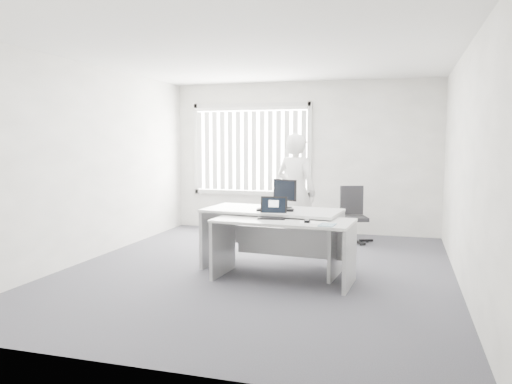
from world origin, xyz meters
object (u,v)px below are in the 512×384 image
(office_chair, at_px, (353,225))
(person, at_px, (296,193))
(monitor, at_px, (285,193))
(desk_far, at_px, (272,226))
(laptop, at_px, (272,208))
(desk_near, at_px, (283,236))

(office_chair, distance_m, person, 1.36)
(monitor, bearing_deg, person, 118.45)
(desk_far, xyz_separation_m, laptop, (0.12, -0.44, 0.30))
(laptop, bearing_deg, desk_near, -17.72)
(office_chair, height_order, monitor, monitor)
(person, height_order, monitor, person)
(person, relative_size, monitor, 4.78)
(office_chair, relative_size, person, 0.52)
(office_chair, relative_size, laptop, 2.86)
(laptop, distance_m, monitor, 0.68)
(desk_near, bearing_deg, person, 101.00)
(desk_near, relative_size, person, 0.94)
(laptop, bearing_deg, desk_far, 97.42)
(office_chair, xyz_separation_m, laptop, (-0.74, -2.58, 0.60))
(desk_far, distance_m, person, 1.27)
(office_chair, height_order, person, person)
(desk_far, distance_m, monitor, 0.49)
(office_chair, height_order, laptop, laptop)
(desk_near, relative_size, office_chair, 1.81)
(person, bearing_deg, monitor, 111.56)
(office_chair, bearing_deg, desk_far, -131.32)
(desk_near, height_order, desk_far, desk_far)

